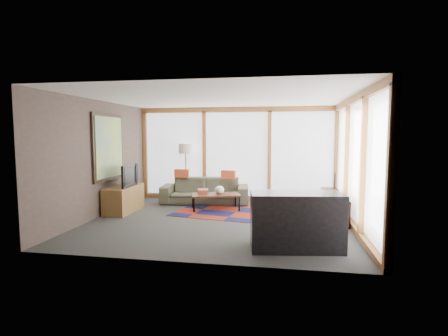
% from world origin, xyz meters
% --- Properties ---
extents(ground, '(5.50, 5.50, 0.00)m').
position_xyz_m(ground, '(0.00, 0.00, 0.00)').
color(ground, '#2D2C2A').
rests_on(ground, ground).
extents(room_envelope, '(5.52, 5.02, 2.62)m').
position_xyz_m(room_envelope, '(0.49, 0.56, 1.54)').
color(room_envelope, '#3E312C').
rests_on(room_envelope, ground).
extents(rug, '(3.04, 2.23, 0.01)m').
position_xyz_m(rug, '(0.21, 0.86, 0.01)').
color(rug, maroon).
rests_on(rug, ground).
extents(sofa, '(2.41, 1.14, 0.68)m').
position_xyz_m(sofa, '(-0.77, 1.88, 0.34)').
color(sofa, '#3A3E2C').
rests_on(sofa, ground).
extents(pillow_left, '(0.41, 0.13, 0.22)m').
position_xyz_m(pillow_left, '(-1.43, 1.92, 0.79)').
color(pillow_left, '#CA4926').
rests_on(pillow_left, sofa).
extents(pillow_right, '(0.40, 0.18, 0.22)m').
position_xyz_m(pillow_right, '(-0.15, 1.92, 0.79)').
color(pillow_right, '#CA4926').
rests_on(pillow_right, sofa).
extents(floor_lamp, '(0.40, 0.40, 1.59)m').
position_xyz_m(floor_lamp, '(-1.41, 2.24, 0.80)').
color(floor_lamp, black).
rests_on(floor_lamp, ground).
extents(coffee_table, '(1.29, 0.92, 0.39)m').
position_xyz_m(coffee_table, '(-0.33, 1.08, 0.20)').
color(coffee_table, '#34160E').
rests_on(coffee_table, ground).
extents(book_stack, '(0.31, 0.35, 0.10)m').
position_xyz_m(book_stack, '(-0.65, 1.10, 0.44)').
color(book_stack, brown).
rests_on(book_stack, coffee_table).
extents(vase, '(0.27, 0.27, 0.20)m').
position_xyz_m(vase, '(-0.24, 1.10, 0.49)').
color(vase, silver).
rests_on(vase, coffee_table).
extents(bookshelf, '(0.38, 2.07, 0.52)m').
position_xyz_m(bookshelf, '(2.43, 0.82, 0.26)').
color(bookshelf, '#34160E').
rests_on(bookshelf, ground).
extents(bowl_a, '(0.24, 0.24, 0.10)m').
position_xyz_m(bowl_a, '(2.48, 0.31, 0.57)').
color(bowl_a, black).
rests_on(bowl_a, bookshelf).
extents(bowl_b, '(0.16, 0.16, 0.07)m').
position_xyz_m(bowl_b, '(2.43, 0.63, 0.55)').
color(bowl_b, black).
rests_on(bowl_b, bookshelf).
extents(shelf_picture, '(0.06, 0.31, 0.40)m').
position_xyz_m(shelf_picture, '(2.54, 1.57, 0.72)').
color(shelf_picture, black).
rests_on(shelf_picture, bookshelf).
extents(tv_console, '(0.52, 1.24, 0.62)m').
position_xyz_m(tv_console, '(-2.44, 0.48, 0.31)').
color(tv_console, brown).
rests_on(tv_console, ground).
extents(television, '(0.16, 0.91, 0.52)m').
position_xyz_m(television, '(-2.36, 0.46, 0.88)').
color(television, black).
rests_on(television, tv_console).
extents(bar_counter, '(1.53, 0.88, 0.92)m').
position_xyz_m(bar_counter, '(1.53, -1.61, 0.46)').
color(bar_counter, black).
rests_on(bar_counter, ground).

